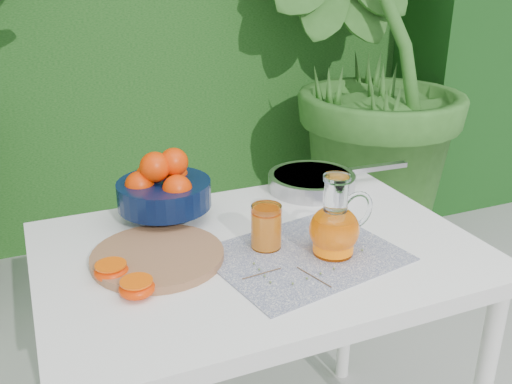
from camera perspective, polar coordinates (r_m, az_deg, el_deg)
name	(u,v)px	position (r m, az deg, el deg)	size (l,w,h in m)	color
potted_plant_right	(362,66)	(2.77, 10.54, 12.26)	(1.80, 1.80, 1.80)	#2F6221
white_table	(259,277)	(1.37, 0.33, -8.50)	(1.00, 0.70, 0.75)	white
placemat	(304,255)	(1.29, 4.85, -6.30)	(0.41, 0.32, 0.00)	#0D194D
cutting_board	(158,256)	(1.29, -9.80, -6.36)	(0.29, 0.29, 0.02)	#8E5E40
fruit_bowl	(163,188)	(1.45, -9.26, 0.40)	(0.30, 0.30, 0.19)	black
juice_pitcher	(335,227)	(1.28, 7.92, -3.48)	(0.17, 0.12, 0.19)	white
juice_tumbler	(266,227)	(1.30, 1.04, -3.57)	(0.08, 0.08, 0.10)	white
saute_pan	(313,181)	(1.65, 5.70, 1.12)	(0.45, 0.26, 0.05)	#ADADB2
orange_halves	(198,265)	(1.23, -5.79, -7.24)	(0.58, 0.17, 0.04)	#FF3F02
thyme_sprigs	(307,262)	(1.26, 5.07, -7.02)	(0.31, 0.22, 0.01)	brown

